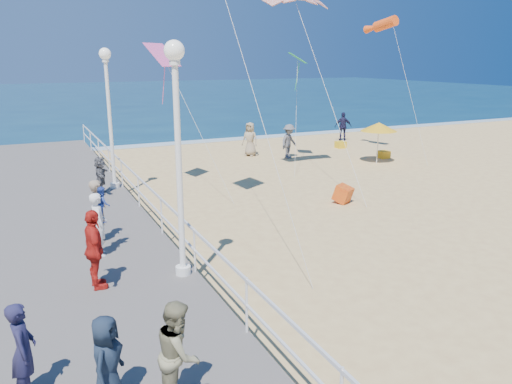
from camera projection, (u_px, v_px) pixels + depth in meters
name	position (u px, v px, depth m)	size (l,w,h in m)	color
ground	(366.00, 253.00, 14.12)	(160.00, 160.00, 0.00)	#E1BD76
ocean	(83.00, 97.00, 70.87)	(160.00, 90.00, 0.05)	#0C324A
surf_line	(168.00, 144.00, 32.01)	(160.00, 1.20, 0.04)	white
boardwalk	(90.00, 300.00, 10.97)	(5.00, 44.00, 0.40)	slate
railing	(194.00, 238.00, 11.71)	(0.05, 42.00, 0.55)	white
lamp_post_mid	(178.00, 137.00, 10.96)	(0.44, 0.44, 5.32)	white
lamp_post_far	(109.00, 104.00, 18.82)	(0.44, 0.44, 5.32)	white
woman_holding_toddler	(99.00, 224.00, 12.76)	(0.61, 0.40, 1.66)	silver
toddler_held	(102.00, 204.00, 12.83)	(0.45, 0.35, 0.93)	#2D48A9
spectator_0	(23.00, 351.00, 7.35)	(0.56, 0.37, 1.54)	#1B1A3A
spectator_1	(179.00, 353.00, 7.21)	(0.79, 0.62, 1.64)	gray
spectator_3	(94.00, 250.00, 10.87)	(1.06, 0.44, 1.80)	#B51C16
spectator_4	(107.00, 362.00, 7.17)	(0.70, 0.45, 1.43)	#162131
spectator_5	(101.00, 175.00, 18.64)	(1.31, 0.42, 1.41)	#535358
spectator_6	(99.00, 211.00, 13.74)	(0.64, 0.42, 1.75)	gray
beach_walker_a	(289.00, 141.00, 27.28)	(1.21, 0.70, 1.88)	#59595E
beach_walker_b	(343.00, 127.00, 33.14)	(1.11, 0.46, 1.89)	#1A1938
beach_walker_c	(250.00, 139.00, 27.98)	(0.92, 0.60, 1.89)	#9C896C
box_kite	(343.00, 196.00, 18.92)	(0.55, 0.55, 0.60)	red
beach_umbrella	(379.00, 127.00, 25.79)	(1.90, 1.90, 2.14)	white
beach_chair_left	(341.00, 145.00, 30.64)	(0.55, 0.55, 0.40)	gold
beach_chair_right	(384.00, 154.00, 27.55)	(0.55, 0.55, 0.40)	#F2AC19
kite_windsock	(386.00, 24.00, 26.66)	(0.56, 0.56, 2.22)	#FF5115
kite_diamond_pink	(162.00, 55.00, 19.67)	(1.26, 1.26, 0.02)	#F45AA9
kite_diamond_green	(298.00, 58.00, 25.13)	(1.02, 1.02, 0.02)	green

